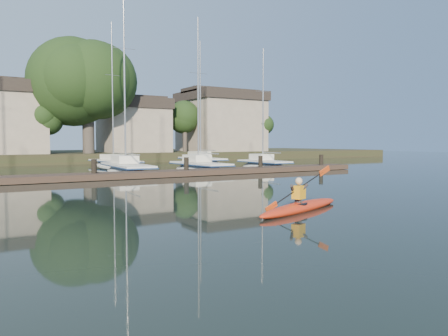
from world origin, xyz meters
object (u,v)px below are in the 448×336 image
kayak (301,205)px  sailboat_6 (115,168)px  sailboat_4 (264,169)px  dock (143,174)px  sailboat_2 (127,175)px  sailboat_3 (200,173)px  sailboat_7 (201,166)px

kayak → sailboat_6: bearing=64.3°
kayak → sailboat_4: bearing=36.2°
dock → sailboat_6: (2.43, 13.47, -0.37)m
sailboat_2 → sailboat_6: size_ratio=1.08×
dock → sailboat_6: 13.70m
sailboat_3 → sailboat_7: bearing=59.9°
sailboat_2 → sailboat_4: size_ratio=1.33×
dock → sailboat_2: bearing=83.5°
sailboat_2 → dock: bearing=-92.9°
sailboat_4 → sailboat_6: sailboat_6 is taller
sailboat_6 → sailboat_7: size_ratio=1.05×
dock → sailboat_3: (6.18, 4.07, -0.40)m
sailboat_4 → sailboat_6: 13.59m
sailboat_6 → dock: bearing=-110.0°
sailboat_2 → sailboat_3: size_ratio=1.17×
sailboat_2 → sailboat_7: sailboat_2 is taller
sailboat_6 → kayak: bearing=-105.4°
dock → sailboat_2: sailboat_2 is taller
sailboat_3 → sailboat_7: 9.60m
kayak → sailboat_6: (2.83, 28.52, -0.35)m
sailboat_2 → sailboat_6: (1.90, 8.87, 0.03)m
dock → sailboat_4: (12.88, 4.79, -0.39)m
sailboat_3 → sailboat_6: size_ratio=0.92×
dock → sailboat_3: size_ratio=2.61×
dock → sailboat_7: sailboat_7 is taller
sailboat_2 → sailboat_6: sailboat_2 is taller
dock → sailboat_6: bearing=79.8°
dock → kayak: bearing=-91.5°
kayak → dock: (0.40, 15.05, 0.02)m
kayak → dock: size_ratio=0.14×
sailboat_3 → sailboat_4: 6.74m
kayak → sailboat_7: size_ratio=0.35×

